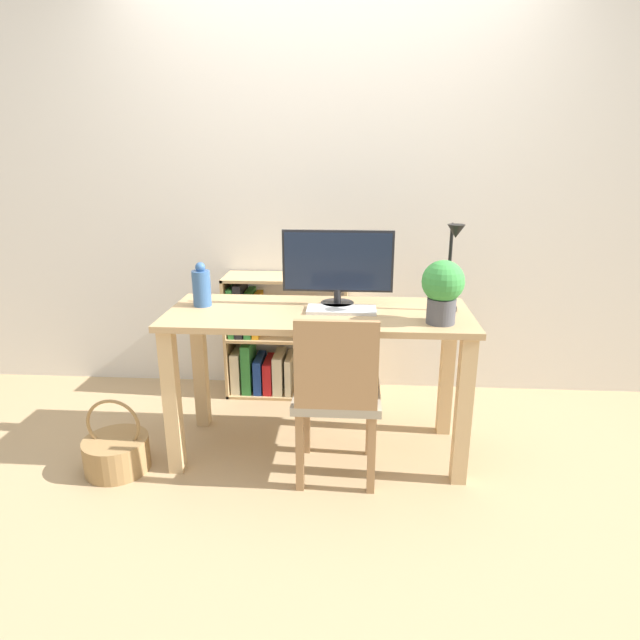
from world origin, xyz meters
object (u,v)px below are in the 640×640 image
(potted_plant, at_px, (443,288))
(basket, at_px, (117,452))
(chair, at_px, (337,392))
(desk_lamp, at_px, (452,260))
(keyboard, at_px, (341,310))
(bookshelf, at_px, (267,343))
(vase, at_px, (202,287))
(monitor, at_px, (338,264))

(potted_plant, height_order, basket, potted_plant)
(potted_plant, xyz_separation_m, chair, (-0.46, -0.10, -0.47))
(desk_lamp, height_order, potted_plant, desk_lamp)
(keyboard, relative_size, bookshelf, 0.43)
(desk_lamp, distance_m, bookshelf, 1.39)
(vase, distance_m, bookshelf, 0.85)
(chair, height_order, bookshelf, chair)
(keyboard, xyz_separation_m, desk_lamp, (0.51, -0.01, 0.25))
(monitor, xyz_separation_m, bookshelf, (-0.46, 0.58, -0.64))
(vase, relative_size, desk_lamp, 0.52)
(desk_lamp, bearing_deg, vase, 177.16)
(monitor, xyz_separation_m, keyboard, (0.02, -0.11, -0.20))
(vase, distance_m, basket, 0.91)
(bookshelf, bearing_deg, monitor, -51.54)
(desk_lamp, bearing_deg, chair, -154.22)
(chair, bearing_deg, desk_lamp, 26.77)
(keyboard, bearing_deg, monitor, 102.75)
(keyboard, height_order, vase, vase)
(keyboard, xyz_separation_m, vase, (-0.70, 0.05, 0.09))
(potted_plant, bearing_deg, keyboard, 161.09)
(monitor, distance_m, bookshelf, 0.98)
(monitor, bearing_deg, basket, -161.42)
(desk_lamp, xyz_separation_m, chair, (-0.52, -0.25, -0.57))
(potted_plant, bearing_deg, vase, 169.72)
(keyboard, distance_m, bookshelf, 0.95)
(monitor, xyz_separation_m, basket, (-1.06, -0.36, -0.88))
(vase, bearing_deg, desk_lamp, -2.84)
(vase, height_order, potted_plant, potted_plant)
(keyboard, xyz_separation_m, bookshelf, (-0.49, 0.69, -0.43))
(vase, relative_size, chair, 0.27)
(monitor, bearing_deg, bookshelf, 128.46)
(vase, distance_m, desk_lamp, 1.22)
(potted_plant, distance_m, bookshelf, 1.39)
(keyboard, height_order, desk_lamp, desk_lamp)
(monitor, relative_size, chair, 0.66)
(keyboard, height_order, potted_plant, potted_plant)
(monitor, height_order, bookshelf, monitor)
(bookshelf, bearing_deg, vase, -108.39)
(monitor, bearing_deg, potted_plant, -28.69)
(keyboard, distance_m, basket, 1.30)
(basket, bearing_deg, potted_plant, 3.65)
(chair, height_order, basket, chair)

